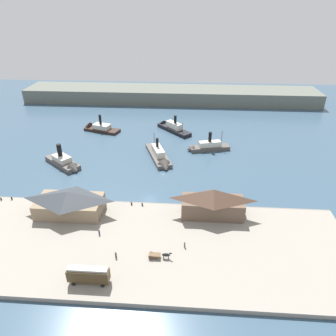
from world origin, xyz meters
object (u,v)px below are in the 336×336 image
at_px(ferry_approaching_west, 98,128).
at_px(mooring_post_center_east, 132,203).
at_px(horse_cart, 159,255).
at_px(street_tram, 88,274).
at_px(ferry_shed_east_terminal, 69,202).
at_px(ferry_shed_west_terminal, 213,202).
at_px(ferry_mid_harbor, 206,147).
at_px(pedestrian_at_waters_edge, 116,255).
at_px(ferry_approaching_east, 160,157).
at_px(pedestrian_near_cart, 99,232).
at_px(mooring_post_west, 12,198).
at_px(ferry_departing_north, 65,163).
at_px(mooring_post_east, 1,199).
at_px(ferry_near_quay, 171,127).
at_px(pedestrian_by_tram, 185,245).
at_px(mooring_post_center_west, 142,204).

bearing_deg(ferry_approaching_west, mooring_post_center_east, -66.11).
height_order(horse_cart, ferry_approaching_west, ferry_approaching_west).
xyz_separation_m(street_tram, mooring_post_center_east, (4.24, 30.16, -2.11)).
relative_size(ferry_shed_east_terminal, ferry_shed_west_terminal, 1.06).
distance_m(ferry_shed_west_terminal, ferry_mid_harbor, 47.23).
relative_size(ferry_shed_east_terminal, pedestrian_at_waters_edge, 10.78).
bearing_deg(ferry_approaching_east, ferry_shed_west_terminal, -62.73).
bearing_deg(pedestrian_near_cart, ferry_mid_harbor, 62.16).
height_order(pedestrian_at_waters_edge, mooring_post_west, pedestrian_at_waters_edge).
bearing_deg(horse_cart, ferry_departing_north, 131.16).
relative_size(ferry_approaching_west, ferry_mid_harbor, 1.04).
xyz_separation_m(pedestrian_at_waters_edge, mooring_post_east, (-41.46, 21.80, -0.36)).
height_order(ferry_mid_harbor, ferry_near_quay, ferry_mid_harbor).
distance_m(pedestrian_by_tram, ferry_approaching_east, 51.30).
relative_size(mooring_post_west, ferry_near_quay, 0.05).
xyz_separation_m(ferry_shed_east_terminal, ferry_approaching_west, (-10.46, 67.82, -3.70)).
bearing_deg(mooring_post_center_east, ferry_shed_west_terminal, -7.97).
bearing_deg(street_tram, ferry_approaching_west, 104.21).
height_order(ferry_shed_east_terminal, mooring_post_center_west, ferry_shed_east_terminal).
relative_size(street_tram, ferry_near_quay, 0.48).
xyz_separation_m(pedestrian_at_waters_edge, ferry_mid_harbor, (24.27, 65.87, -0.56)).
relative_size(pedestrian_by_tram, mooring_post_center_west, 1.83).
distance_m(ferry_shed_west_terminal, mooring_post_east, 65.99).
bearing_deg(ferry_approaching_east, pedestrian_near_cart, -104.36).
xyz_separation_m(pedestrian_near_cart, pedestrian_by_tram, (22.98, -3.16, -0.02)).
bearing_deg(ferry_approaching_east, horse_cart, -84.98).
relative_size(pedestrian_near_cart, ferry_approaching_east, 0.07).
height_order(pedestrian_at_waters_edge, pedestrian_near_cart, pedestrian_at_waters_edge).
xyz_separation_m(ferry_mid_harbor, ferry_near_quay, (-16.12, 22.00, 0.02)).
relative_size(ferry_shed_east_terminal, pedestrian_by_tram, 11.64).
relative_size(pedestrian_near_cart, mooring_post_east, 1.89).
bearing_deg(ferry_approaching_east, pedestrian_at_waters_edge, -95.96).
bearing_deg(ferry_mid_harbor, pedestrian_by_tram, -97.08).
relative_size(horse_cart, pedestrian_by_tram, 3.46).
xyz_separation_m(ferry_shed_east_terminal, mooring_post_west, (-20.99, 5.35, -3.26)).
bearing_deg(mooring_post_center_west, pedestrian_at_waters_edge, -98.62).
height_order(mooring_post_east, ferry_departing_north, ferry_departing_north).
relative_size(mooring_post_center_east, ferry_approaching_west, 0.05).
bearing_deg(mooring_post_east, street_tram, -38.63).
xyz_separation_m(mooring_post_west, ferry_mid_harbor, (62.56, 43.48, -0.19)).
height_order(pedestrian_at_waters_edge, pedestrian_by_tram, pedestrian_at_waters_edge).
bearing_deg(pedestrian_at_waters_edge, ferry_shed_east_terminal, 135.43).
xyz_separation_m(ferry_approaching_east, ferry_departing_north, (-35.95, -7.77, 0.23)).
relative_size(ferry_shed_east_terminal, ferry_approaching_west, 0.97).
xyz_separation_m(ferry_shed_east_terminal, ferry_shed_west_terminal, (41.65, 1.79, 0.76)).
xyz_separation_m(ferry_shed_west_terminal, pedestrian_near_cart, (-30.64, -10.83, -3.69)).
bearing_deg(ferry_departing_north, pedestrian_by_tram, -42.07).
bearing_deg(horse_cart, ferry_near_quay, 91.54).
xyz_separation_m(ferry_shed_east_terminal, ferry_departing_north, (-12.92, 30.13, -3.37)).
relative_size(pedestrian_at_waters_edge, mooring_post_east, 1.98).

